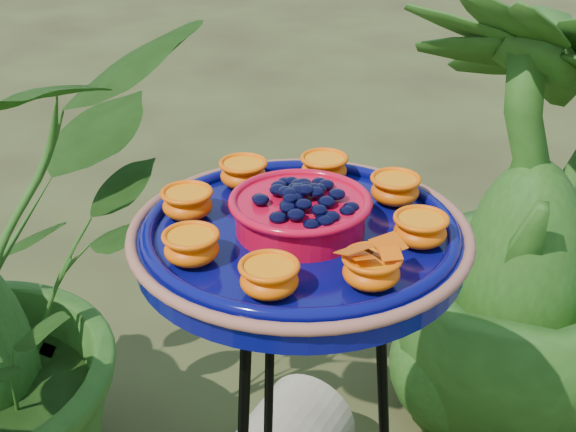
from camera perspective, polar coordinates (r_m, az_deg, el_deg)
name	(u,v)px	position (r m, az deg, el deg)	size (l,w,h in m)	color
feeder_dish	(300,231)	(1.02, 0.86, -1.10)	(0.45, 0.45, 0.10)	#06084F
shrub_back_right	(528,227)	(1.81, 16.71, -0.79)	(0.60, 0.60, 1.07)	#214412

